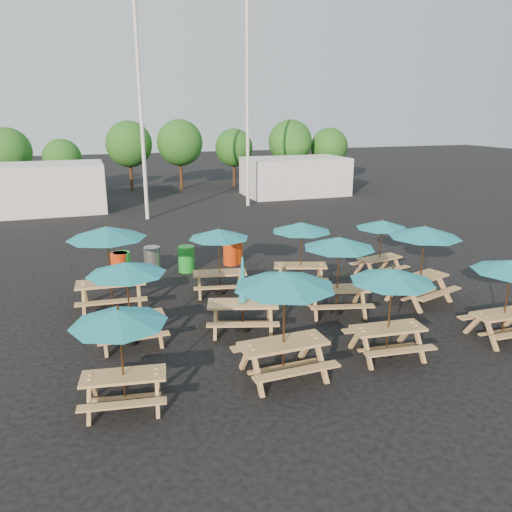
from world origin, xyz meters
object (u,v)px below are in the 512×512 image
object	(u,v)px
picnic_unit_3	(284,286)
picnic_unit_9	(511,270)
waste_bin_3	(186,259)
picnic_unit_5	(219,237)
picnic_unit_10	(424,236)
waste_bin_2	(152,260)
picnic_unit_6	(392,280)
waste_bin_1	(122,265)
waste_bin_5	(235,251)
picnic_unit_4	(243,296)
picnic_unit_11	(382,228)
picnic_unit_7	(339,247)
waste_bin_0	(120,266)
picnic_unit_0	(119,323)
picnic_unit_8	(301,231)
waste_bin_4	(231,252)
picnic_unit_1	(126,273)
picnic_unit_2	(107,237)

from	to	relation	value
picnic_unit_3	picnic_unit_9	distance (m)	6.12
waste_bin_3	picnic_unit_9	bearing A→B (deg)	-51.50
picnic_unit_5	picnic_unit_10	distance (m)	6.29
picnic_unit_9	waste_bin_2	xyz separation A→B (m)	(-7.81, 8.64, -1.39)
picnic_unit_5	waste_bin_2	xyz separation A→B (m)	(-1.75, 2.97, -1.40)
picnic_unit_6	waste_bin_1	bearing A→B (deg)	129.78
waste_bin_5	waste_bin_2	bearing A→B (deg)	-178.22
picnic_unit_6	waste_bin_5	distance (m)	8.78
picnic_unit_4	picnic_unit_11	distance (m)	6.72
picnic_unit_4	waste_bin_3	world-z (taller)	picnic_unit_4
picnic_unit_7	waste_bin_0	xyz separation A→B (m)	(-5.75, 5.24, -1.52)
waste_bin_2	picnic_unit_10	bearing A→B (deg)	-37.66
waste_bin_3	picnic_unit_5	bearing A→B (deg)	-78.17
picnic_unit_0	picnic_unit_8	distance (m)	8.33
picnic_unit_7	waste_bin_4	world-z (taller)	picnic_unit_7
picnic_unit_7	picnic_unit_11	world-z (taller)	picnic_unit_7
picnic_unit_8	waste_bin_0	bearing A→B (deg)	173.99
picnic_unit_0	picnic_unit_8	xyz separation A→B (m)	(6.27, 5.48, 0.10)
waste_bin_2	waste_bin_5	bearing A→B (deg)	1.78
waste_bin_4	picnic_unit_11	bearing A→B (deg)	-33.70
picnic_unit_1	waste_bin_2	xyz separation A→B (m)	(1.35, 5.78, -1.42)
picnic_unit_6	picnic_unit_3	bearing A→B (deg)	-172.69
picnic_unit_8	waste_bin_4	bearing A→B (deg)	135.37
picnic_unit_3	picnic_unit_5	bearing A→B (deg)	87.51
picnic_unit_1	picnic_unit_10	world-z (taller)	picnic_unit_10
picnic_unit_10	picnic_unit_8	bearing A→B (deg)	121.47
picnic_unit_5	waste_bin_5	distance (m)	3.67
picnic_unit_6	waste_bin_4	xyz separation A→B (m)	(-1.44, 8.45, -1.45)
picnic_unit_0	picnic_unit_6	size ratio (longest dim) A/B	0.96
waste_bin_0	waste_bin_3	xyz separation A→B (m)	(2.39, 0.11, 0.00)
waste_bin_0	picnic_unit_1	bearing A→B (deg)	-91.63
picnic_unit_0	picnic_unit_1	bearing A→B (deg)	90.77
picnic_unit_7	waste_bin_5	distance (m)	6.13
picnic_unit_2	waste_bin_2	world-z (taller)	picnic_unit_2
waste_bin_4	picnic_unit_0	bearing A→B (deg)	-118.87
picnic_unit_9	waste_bin_1	distance (m)	12.24
picnic_unit_10	picnic_unit_5	bearing A→B (deg)	137.30
picnic_unit_10	waste_bin_4	xyz separation A→B (m)	(-4.41, 5.69, -1.62)
picnic_unit_0	picnic_unit_6	bearing A→B (deg)	10.17
picnic_unit_2	waste_bin_0	distance (m)	3.28
picnic_unit_0	picnic_unit_5	xyz separation A→B (m)	(3.50, 5.65, 0.06)
picnic_unit_2	picnic_unit_8	distance (m)	6.17
picnic_unit_4	picnic_unit_11	xyz separation A→B (m)	(6.04, 2.83, 0.80)
picnic_unit_3	picnic_unit_6	world-z (taller)	picnic_unit_3
picnic_unit_0	waste_bin_0	world-z (taller)	picnic_unit_0
picnic_unit_0	picnic_unit_2	bearing A→B (deg)	97.65
picnic_unit_2	waste_bin_0	world-z (taller)	picnic_unit_2
picnic_unit_3	waste_bin_1	distance (m)	8.82
waste_bin_3	picnic_unit_7	bearing A→B (deg)	-57.88
picnic_unit_9	waste_bin_0	size ratio (longest dim) A/B	2.25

